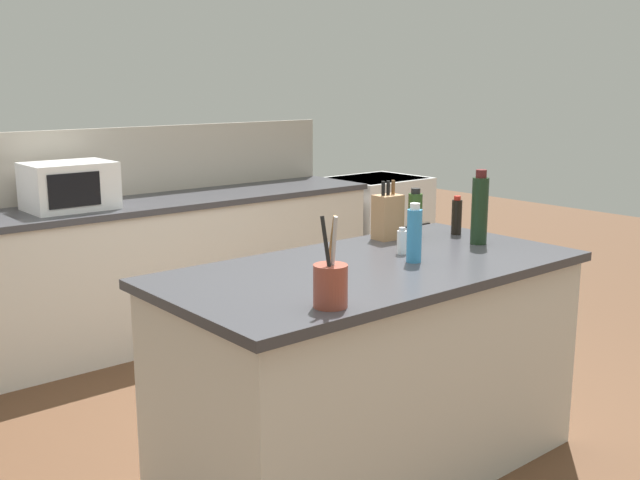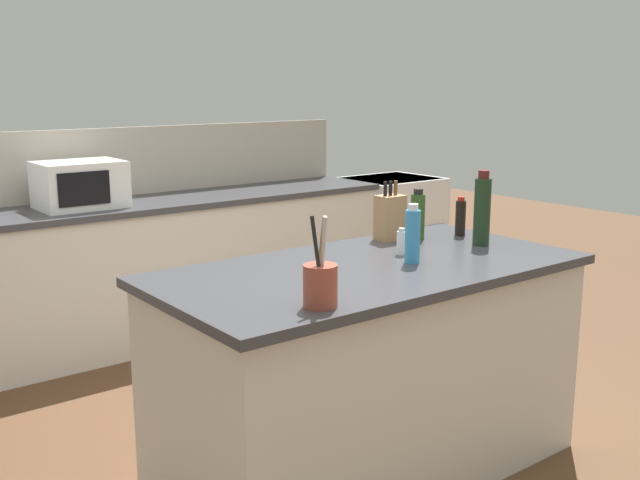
{
  "view_description": "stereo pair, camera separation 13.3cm",
  "coord_description": "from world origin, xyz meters",
  "px_view_note": "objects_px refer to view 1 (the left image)",
  "views": [
    {
      "loc": [
        -2.15,
        -2.22,
        1.7
      ],
      "look_at": [
        0.0,
        0.35,
        0.99
      ],
      "focal_mm": 42.0,
      "sensor_mm": 36.0,
      "label": 1
    },
    {
      "loc": [
        -2.05,
        -2.31,
        1.7
      ],
      "look_at": [
        0.0,
        0.35,
        0.99
      ],
      "focal_mm": 42.0,
      "sensor_mm": 36.0,
      "label": 2
    }
  ],
  "objects_px": {
    "range_oven": "(376,231)",
    "dish_soap_bottle": "(414,235)",
    "utensil_crock": "(330,284)",
    "wine_bottle": "(480,209)",
    "microwave": "(69,186)",
    "soy_sauce_bottle": "(457,216)",
    "salt_shaker": "(402,242)",
    "olive_oil_bottle": "(415,215)",
    "knife_block": "(388,216)"
  },
  "relations": [
    {
      "from": "range_oven",
      "to": "dish_soap_bottle",
      "type": "distance_m",
      "value": 3.08
    },
    {
      "from": "utensil_crock",
      "to": "dish_soap_bottle",
      "type": "height_order",
      "value": "utensil_crock"
    },
    {
      "from": "utensil_crock",
      "to": "wine_bottle",
      "type": "relative_size",
      "value": 0.9
    },
    {
      "from": "microwave",
      "to": "soy_sauce_bottle",
      "type": "bearing_deg",
      "value": -58.95
    },
    {
      "from": "soy_sauce_bottle",
      "to": "salt_shaker",
      "type": "bearing_deg",
      "value": -166.48
    },
    {
      "from": "olive_oil_bottle",
      "to": "wine_bottle",
      "type": "bearing_deg",
      "value": -64.04
    },
    {
      "from": "salt_shaker",
      "to": "wine_bottle",
      "type": "relative_size",
      "value": 0.34
    },
    {
      "from": "utensil_crock",
      "to": "salt_shaker",
      "type": "xyz_separation_m",
      "value": [
        0.78,
        0.41,
        -0.03
      ]
    },
    {
      "from": "microwave",
      "to": "knife_block",
      "type": "relative_size",
      "value": 1.73
    },
    {
      "from": "range_oven",
      "to": "wine_bottle",
      "type": "distance_m",
      "value": 2.74
    },
    {
      "from": "microwave",
      "to": "salt_shaker",
      "type": "distance_m",
      "value": 2.24
    },
    {
      "from": "soy_sauce_bottle",
      "to": "olive_oil_bottle",
      "type": "relative_size",
      "value": 0.79
    },
    {
      "from": "salt_shaker",
      "to": "utensil_crock",
      "type": "bearing_deg",
      "value": -152.19
    },
    {
      "from": "range_oven",
      "to": "soy_sauce_bottle",
      "type": "bearing_deg",
      "value": -124.71
    },
    {
      "from": "microwave",
      "to": "utensil_crock",
      "type": "bearing_deg",
      "value": -92.23
    },
    {
      "from": "knife_block",
      "to": "utensil_crock",
      "type": "height_order",
      "value": "utensil_crock"
    },
    {
      "from": "microwave",
      "to": "olive_oil_bottle",
      "type": "height_order",
      "value": "microwave"
    },
    {
      "from": "knife_block",
      "to": "soy_sauce_bottle",
      "type": "relative_size",
      "value": 1.47
    },
    {
      "from": "olive_oil_bottle",
      "to": "dish_soap_bottle",
      "type": "xyz_separation_m",
      "value": [
        -0.37,
        -0.34,
        0.0
      ]
    },
    {
      "from": "soy_sauce_bottle",
      "to": "dish_soap_bottle",
      "type": "xyz_separation_m",
      "value": [
        -0.6,
        -0.27,
        0.03
      ]
    },
    {
      "from": "microwave",
      "to": "dish_soap_bottle",
      "type": "relative_size",
      "value": 1.96
    },
    {
      "from": "salt_shaker",
      "to": "knife_block",
      "type": "bearing_deg",
      "value": 56.63
    },
    {
      "from": "salt_shaker",
      "to": "olive_oil_bottle",
      "type": "distance_m",
      "value": 0.36
    },
    {
      "from": "knife_block",
      "to": "wine_bottle",
      "type": "relative_size",
      "value": 0.81
    },
    {
      "from": "utensil_crock",
      "to": "olive_oil_bottle",
      "type": "relative_size",
      "value": 1.28
    },
    {
      "from": "microwave",
      "to": "soy_sauce_bottle",
      "type": "distance_m",
      "value": 2.34
    },
    {
      "from": "range_oven",
      "to": "soy_sauce_bottle",
      "type": "xyz_separation_m",
      "value": [
        -1.39,
        -2.01,
        0.57
      ]
    },
    {
      "from": "range_oven",
      "to": "olive_oil_bottle",
      "type": "relative_size",
      "value": 3.68
    },
    {
      "from": "range_oven",
      "to": "olive_oil_bottle",
      "type": "bearing_deg",
      "value": -129.96
    },
    {
      "from": "microwave",
      "to": "utensil_crock",
      "type": "xyz_separation_m",
      "value": [
        -0.1,
        -2.54,
        -0.06
      ]
    },
    {
      "from": "wine_bottle",
      "to": "soy_sauce_bottle",
      "type": "xyz_separation_m",
      "value": [
        0.09,
        0.21,
        -0.07
      ]
    },
    {
      "from": "salt_shaker",
      "to": "olive_oil_bottle",
      "type": "bearing_deg",
      "value": 33.77
    },
    {
      "from": "wine_bottle",
      "to": "dish_soap_bottle",
      "type": "xyz_separation_m",
      "value": [
        -0.51,
        -0.06,
        -0.05
      ]
    },
    {
      "from": "knife_block",
      "to": "salt_shaker",
      "type": "bearing_deg",
      "value": -120.52
    },
    {
      "from": "microwave",
      "to": "olive_oil_bottle",
      "type": "relative_size",
      "value": 2.01
    },
    {
      "from": "utensil_crock",
      "to": "soy_sauce_bottle",
      "type": "distance_m",
      "value": 1.41
    },
    {
      "from": "range_oven",
      "to": "knife_block",
      "type": "xyz_separation_m",
      "value": [
        -1.74,
        -1.86,
        0.59
      ]
    },
    {
      "from": "knife_block",
      "to": "olive_oil_bottle",
      "type": "distance_m",
      "value": 0.14
    },
    {
      "from": "olive_oil_bottle",
      "to": "dish_soap_bottle",
      "type": "relative_size",
      "value": 0.97
    },
    {
      "from": "microwave",
      "to": "salt_shaker",
      "type": "xyz_separation_m",
      "value": [
        0.68,
        -2.13,
        -0.09
      ]
    },
    {
      "from": "knife_block",
      "to": "soy_sauce_bottle",
      "type": "height_order",
      "value": "knife_block"
    },
    {
      "from": "microwave",
      "to": "knife_block",
      "type": "distance_m",
      "value": 2.05
    },
    {
      "from": "microwave",
      "to": "dish_soap_bottle",
      "type": "distance_m",
      "value": 2.36
    },
    {
      "from": "range_oven",
      "to": "olive_oil_bottle",
      "type": "height_order",
      "value": "olive_oil_bottle"
    },
    {
      "from": "range_oven",
      "to": "salt_shaker",
      "type": "relative_size",
      "value": 7.63
    },
    {
      "from": "microwave",
      "to": "dish_soap_bottle",
      "type": "xyz_separation_m",
      "value": [
        0.6,
        -2.28,
        -0.02
      ]
    },
    {
      "from": "wine_bottle",
      "to": "microwave",
      "type": "bearing_deg",
      "value": 116.68
    },
    {
      "from": "range_oven",
      "to": "utensil_crock",
      "type": "height_order",
      "value": "utensil_crock"
    },
    {
      "from": "microwave",
      "to": "salt_shaker",
      "type": "bearing_deg",
      "value": -72.34
    },
    {
      "from": "microwave",
      "to": "range_oven",
      "type": "bearing_deg",
      "value": -0.0
    }
  ]
}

